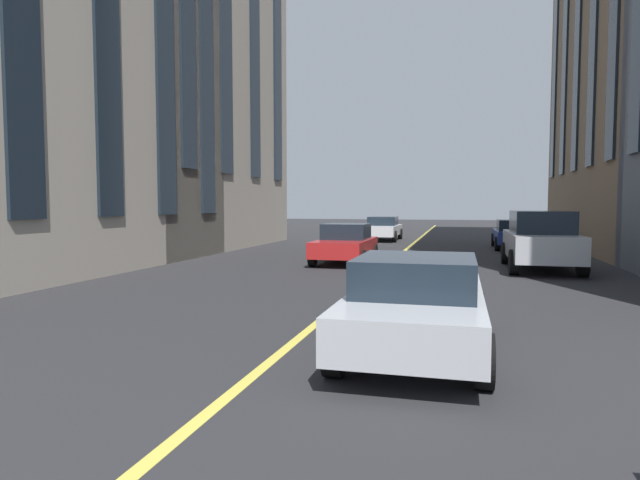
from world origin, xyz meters
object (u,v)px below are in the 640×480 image
car_white_trailing (383,228)px  car_silver_oncoming (417,302)px  car_blue_far (515,234)px  car_red_mid (345,243)px  car_silver_near (541,240)px

car_white_trailing → car_silver_oncoming: bearing=-170.8°
car_silver_oncoming → car_blue_far: 19.29m
car_silver_oncoming → car_blue_far: size_ratio=1.00×
car_blue_far → car_white_trailing: 8.16m
car_silver_oncoming → car_red_mid: bearing=17.0°
car_silver_near → car_red_mid: size_ratio=1.21×
car_silver_near → car_white_trailing: car_silver_near is taller
car_blue_far → car_silver_near: 8.36m
car_silver_oncoming → car_blue_far: same height
car_silver_oncoming → car_silver_near: bearing=-16.0°
car_silver_oncoming → car_white_trailing: (23.46, 3.79, 0.00)m
car_silver_near → car_white_trailing: size_ratio=1.07×
car_silver_oncoming → car_silver_near: 11.12m
car_blue_far → car_white_trailing: (4.42, 6.86, 0.00)m
car_white_trailing → car_red_mid: (-12.40, -0.42, -0.00)m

